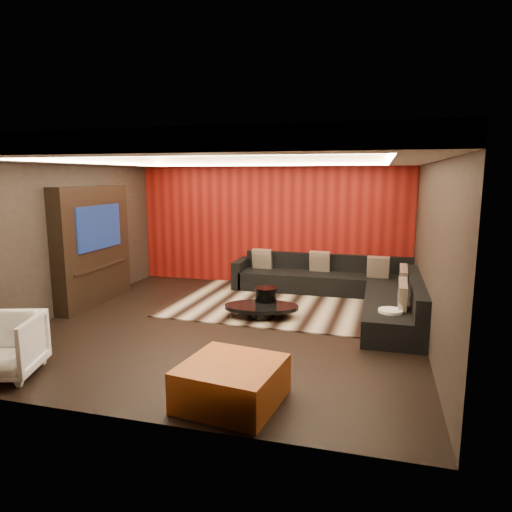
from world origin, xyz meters
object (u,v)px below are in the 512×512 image
(sectional_sofa, at_px, (346,289))
(drum_stool, at_px, (266,300))
(armchair, at_px, (2,346))
(coffee_table, at_px, (261,311))
(orange_ottoman, at_px, (232,383))
(white_side_table, at_px, (390,324))

(sectional_sofa, bearing_deg, drum_stool, -140.16)
(armchair, relative_size, sectional_sofa, 0.23)
(coffee_table, relative_size, sectional_sofa, 0.34)
(orange_ottoman, bearing_deg, drum_stool, 97.42)
(drum_stool, bearing_deg, armchair, -126.59)
(orange_ottoman, bearing_deg, coffee_table, 98.28)
(drum_stool, bearing_deg, coffee_table, -91.51)
(coffee_table, bearing_deg, sectional_sofa, 46.21)
(white_side_table, xyz_separation_m, armchair, (-4.50, -2.56, 0.15))
(white_side_table, height_order, armchair, armchair)
(white_side_table, height_order, orange_ottoman, white_side_table)
(drum_stool, distance_m, white_side_table, 2.19)
(drum_stool, xyz_separation_m, sectional_sofa, (1.30, 1.09, 0.02))
(drum_stool, relative_size, orange_ottoman, 0.45)
(orange_ottoman, xyz_separation_m, sectional_sofa, (0.89, 4.26, 0.04))
(drum_stool, height_order, sectional_sofa, sectional_sofa)
(drum_stool, relative_size, sectional_sofa, 0.12)
(orange_ottoman, height_order, sectional_sofa, sectional_sofa)
(coffee_table, bearing_deg, armchair, -128.98)
(coffee_table, bearing_deg, drum_stool, 88.49)
(drum_stool, xyz_separation_m, white_side_table, (2.07, -0.72, -0.02))
(white_side_table, xyz_separation_m, orange_ottoman, (-1.66, -2.46, -0.00))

